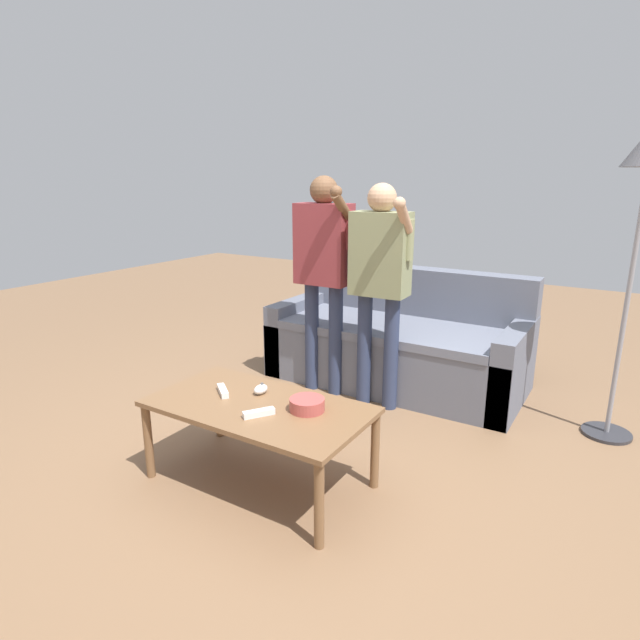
{
  "coord_description": "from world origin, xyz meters",
  "views": [
    {
      "loc": [
        1.47,
        -2.07,
        1.5
      ],
      "look_at": [
        -0.01,
        0.33,
        0.73
      ],
      "focal_mm": 29.31,
      "sensor_mm": 36.0,
      "label": 1
    }
  ],
  "objects_px": {
    "game_remote_nunchuk": "(261,389)",
    "game_remote_wand_far": "(259,413)",
    "player_left": "(324,260)",
    "snack_bowl": "(307,405)",
    "couch": "(398,344)",
    "player_center": "(380,271)",
    "coffee_table": "(259,413)",
    "game_remote_wand_near": "(223,391)"
  },
  "relations": [
    {
      "from": "couch",
      "to": "player_left",
      "type": "relative_size",
      "value": 1.21
    },
    {
      "from": "couch",
      "to": "game_remote_wand_near",
      "type": "relative_size",
      "value": 13.29
    },
    {
      "from": "player_center",
      "to": "player_left",
      "type": "relative_size",
      "value": 0.97
    },
    {
      "from": "player_center",
      "to": "coffee_table",
      "type": "bearing_deg",
      "value": -94.6
    },
    {
      "from": "player_center",
      "to": "game_remote_wand_far",
      "type": "xyz_separation_m",
      "value": [
        -0.01,
        -1.26,
        -0.48
      ]
    },
    {
      "from": "coffee_table",
      "to": "player_center",
      "type": "height_order",
      "value": "player_center"
    },
    {
      "from": "coffee_table",
      "to": "game_remote_wand_far",
      "type": "relative_size",
      "value": 7.53
    },
    {
      "from": "game_remote_nunchuk",
      "to": "game_remote_wand_far",
      "type": "distance_m",
      "value": 0.26
    },
    {
      "from": "snack_bowl",
      "to": "player_center",
      "type": "distance_m",
      "value": 1.19
    },
    {
      "from": "couch",
      "to": "coffee_table",
      "type": "relative_size",
      "value": 1.68
    },
    {
      "from": "player_center",
      "to": "player_left",
      "type": "bearing_deg",
      "value": 176.33
    },
    {
      "from": "game_remote_nunchuk",
      "to": "player_center",
      "type": "xyz_separation_m",
      "value": [
        0.16,
        1.04,
        0.48
      ]
    },
    {
      "from": "couch",
      "to": "game_remote_wand_near",
      "type": "distance_m",
      "value": 1.67
    },
    {
      "from": "player_left",
      "to": "couch",
      "type": "bearing_deg",
      "value": 50.88
    },
    {
      "from": "couch",
      "to": "player_center",
      "type": "bearing_deg",
      "value": -83.29
    },
    {
      "from": "couch",
      "to": "player_center",
      "type": "relative_size",
      "value": 1.25
    },
    {
      "from": "coffee_table",
      "to": "game_remote_wand_near",
      "type": "distance_m",
      "value": 0.25
    },
    {
      "from": "snack_bowl",
      "to": "game_remote_wand_near",
      "type": "xyz_separation_m",
      "value": [
        -0.48,
        -0.06,
        -0.01
      ]
    },
    {
      "from": "game_remote_nunchuk",
      "to": "game_remote_wand_far",
      "type": "relative_size",
      "value": 0.61
    },
    {
      "from": "couch",
      "to": "game_remote_nunchuk",
      "type": "xyz_separation_m",
      "value": [
        -0.11,
        -1.54,
        0.16
      ]
    },
    {
      "from": "player_left",
      "to": "game_remote_wand_far",
      "type": "relative_size",
      "value": 10.43
    },
    {
      "from": "player_left",
      "to": "game_remote_wand_far",
      "type": "xyz_separation_m",
      "value": [
        0.43,
        -1.28,
        -0.51
      ]
    },
    {
      "from": "snack_bowl",
      "to": "game_remote_nunchuk",
      "type": "relative_size",
      "value": 1.92
    },
    {
      "from": "snack_bowl",
      "to": "game_remote_nunchuk",
      "type": "bearing_deg",
      "value": 172.2
    },
    {
      "from": "game_remote_wand_near",
      "to": "game_remote_wand_far",
      "type": "bearing_deg",
      "value": -18.94
    },
    {
      "from": "snack_bowl",
      "to": "game_remote_wand_near",
      "type": "height_order",
      "value": "snack_bowl"
    },
    {
      "from": "game_remote_nunchuk",
      "to": "game_remote_wand_far",
      "type": "xyz_separation_m",
      "value": [
        0.15,
        -0.21,
        -0.01
      ]
    },
    {
      "from": "game_remote_nunchuk",
      "to": "game_remote_wand_near",
      "type": "distance_m",
      "value": 0.2
    },
    {
      "from": "coffee_table",
      "to": "snack_bowl",
      "type": "bearing_deg",
      "value": 15.8
    },
    {
      "from": "couch",
      "to": "player_center",
      "type": "distance_m",
      "value": 0.81
    },
    {
      "from": "player_center",
      "to": "game_remote_wand_near",
      "type": "bearing_deg",
      "value": -106.08
    },
    {
      "from": "game_remote_nunchuk",
      "to": "player_left",
      "type": "height_order",
      "value": "player_left"
    },
    {
      "from": "game_remote_nunchuk",
      "to": "player_left",
      "type": "bearing_deg",
      "value": 104.33
    },
    {
      "from": "player_left",
      "to": "game_remote_nunchuk",
      "type": "bearing_deg",
      "value": -75.67
    },
    {
      "from": "player_center",
      "to": "game_remote_nunchuk",
      "type": "bearing_deg",
      "value": -98.9
    },
    {
      "from": "coffee_table",
      "to": "game_remote_nunchuk",
      "type": "distance_m",
      "value": 0.15
    },
    {
      "from": "game_remote_wand_near",
      "to": "game_remote_wand_far",
      "type": "height_order",
      "value": "same"
    },
    {
      "from": "snack_bowl",
      "to": "player_center",
      "type": "height_order",
      "value": "player_center"
    },
    {
      "from": "couch",
      "to": "coffee_table",
      "type": "xyz_separation_m",
      "value": [
        -0.03,
        -1.65,
        0.09
      ]
    },
    {
      "from": "coffee_table",
      "to": "player_center",
      "type": "relative_size",
      "value": 0.74
    },
    {
      "from": "player_left",
      "to": "coffee_table",
      "type": "bearing_deg",
      "value": -73.77
    },
    {
      "from": "couch",
      "to": "game_remote_wand_near",
      "type": "bearing_deg",
      "value": -99.42
    }
  ]
}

